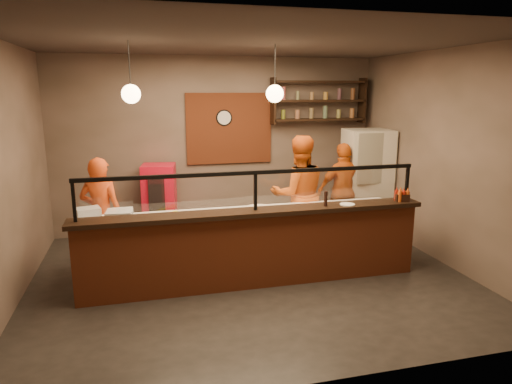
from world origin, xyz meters
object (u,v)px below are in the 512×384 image
object	(u,v)px
red_cooler	(160,201)
pizza_dough	(261,209)
wall_clock	(224,118)
fridge	(366,181)
cook_left	(101,214)
condiment_caddy	(402,197)
cook_mid	(299,194)
cook_right	(343,190)
pepper_mill	(326,199)

from	to	relation	value
red_cooler	pizza_dough	xyz separation A→B (m)	(1.37, -1.86, 0.24)
wall_clock	fridge	world-z (taller)	wall_clock
cook_left	condiment_caddy	xyz separation A→B (m)	(4.16, -1.16, 0.28)
cook_mid	condiment_caddy	bearing A→B (deg)	136.67
cook_mid	pizza_dough	world-z (taller)	cook_mid
cook_mid	red_cooler	distance (m)	2.52
wall_clock	condiment_caddy	distance (m)	3.59
cook_right	red_cooler	world-z (taller)	cook_right
pizza_dough	cook_mid	bearing A→B (deg)	36.29
cook_mid	fridge	size ratio (longest dim) A/B	1.00
red_cooler	pizza_dough	world-z (taller)	red_cooler
cook_mid	cook_right	xyz separation A→B (m)	(1.03, 0.52, -0.10)
pepper_mill	wall_clock	bearing A→B (deg)	107.32
pizza_dough	condiment_caddy	bearing A→B (deg)	-17.89
condiment_caddy	cook_left	bearing A→B (deg)	164.48
red_cooler	condiment_caddy	world-z (taller)	red_cooler
cook_left	fridge	size ratio (longest dim) A/B	0.88
cook_mid	pepper_mill	size ratio (longest dim) A/B	9.24
cook_mid	cook_left	bearing A→B (deg)	4.34
cook_right	red_cooler	distance (m)	3.28
pizza_dough	condiment_caddy	world-z (taller)	condiment_caddy
condiment_caddy	fridge	bearing A→B (deg)	76.61
wall_clock	cook_right	world-z (taller)	wall_clock
cook_left	pizza_dough	distance (m)	2.32
red_cooler	condiment_caddy	bearing A→B (deg)	-28.37
cook_mid	pizza_dough	size ratio (longest dim) A/B	3.41
cook_left	condiment_caddy	world-z (taller)	cook_left
wall_clock	cook_left	distance (m)	2.96
wall_clock	fridge	bearing A→B (deg)	-18.63
cook_right	pepper_mill	size ratio (longest dim) A/B	8.24
cook_mid	cook_right	bearing A→B (deg)	-149.55
cook_left	red_cooler	size ratio (longest dim) A/B	1.26
red_cooler	pepper_mill	world-z (taller)	red_cooler
wall_clock	red_cooler	size ratio (longest dim) A/B	0.23
red_cooler	condiment_caddy	xyz separation A→B (m)	(3.28, -2.47, 0.45)
fridge	cook_left	bearing A→B (deg)	-163.17
cook_right	condiment_caddy	size ratio (longest dim) A/B	9.12
wall_clock	pizza_dough	distance (m)	2.48
pizza_dough	red_cooler	bearing A→B (deg)	126.37
cook_left	red_cooler	world-z (taller)	cook_left
cook_right	condiment_caddy	distance (m)	1.74
cook_left	fridge	world-z (taller)	fridge
pizza_dough	pepper_mill	bearing A→B (deg)	-40.36
fridge	cook_right	bearing A→B (deg)	-150.75
cook_mid	pizza_dough	distance (m)	0.98
cook_right	red_cooler	xyz separation A→B (m)	(-3.19, 0.76, -0.19)
pizza_dough	pepper_mill	xyz separation A→B (m)	(0.74, -0.63, 0.26)
red_cooler	pepper_mill	bearing A→B (deg)	-41.01
cook_mid	red_cooler	world-z (taller)	cook_mid
red_cooler	pizza_dough	bearing A→B (deg)	-44.94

